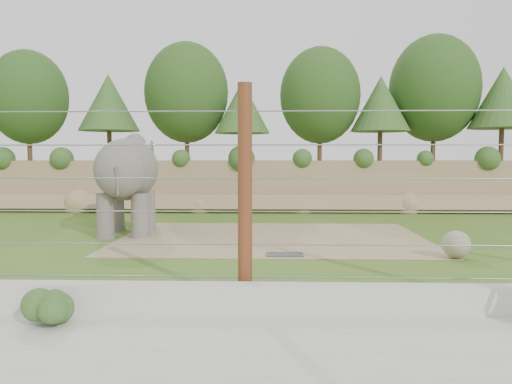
{
  "coord_description": "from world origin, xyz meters",
  "views": [
    {
      "loc": [
        0.47,
        -13.44,
        2.68
      ],
      "look_at": [
        0.0,
        2.0,
        1.6
      ],
      "focal_mm": 35.0,
      "sensor_mm": 36.0,
      "label": 1
    }
  ],
  "objects": [
    {
      "name": "ground",
      "position": [
        0.0,
        0.0,
        0.0
      ],
      "size": [
        90.0,
        90.0,
        0.0
      ],
      "primitive_type": "plane",
      "color": "#426B1C",
      "rests_on": "ground"
    },
    {
      "name": "back_embankment",
      "position": [
        0.59,
        12.68,
        3.97
      ],
      "size": [
        30.0,
        5.52,
        8.77
      ],
      "color": "#8F7453",
      "rests_on": "ground"
    },
    {
      "name": "dirt_patch",
      "position": [
        0.5,
        3.0,
        0.01
      ],
      "size": [
        10.0,
        7.0,
        0.02
      ],
      "primitive_type": "cube",
      "color": "#947B55",
      "rests_on": "ground"
    },
    {
      "name": "drain_grate",
      "position": [
        0.84,
        0.0,
        0.04
      ],
      "size": [
        1.0,
        0.6,
        0.03
      ],
      "primitive_type": "cube",
      "color": "#262628",
      "rests_on": "dirt_patch"
    },
    {
      "name": "elephant",
      "position": [
        -4.55,
        3.74,
        1.74
      ],
      "size": [
        2.33,
        4.49,
        3.49
      ],
      "primitive_type": null,
      "rotation": [
        0.0,
        0.0,
        0.11
      ],
      "color": "#655F5B",
      "rests_on": "ground"
    },
    {
      "name": "stone_ball",
      "position": [
        5.35,
        -0.3,
        0.39
      ],
      "size": [
        0.73,
        0.73,
        0.73
      ],
      "primitive_type": "sphere",
      "color": "gray",
      "rests_on": "dirt_patch"
    },
    {
      "name": "retaining_wall",
      "position": [
        0.0,
        -5.0,
        0.25
      ],
      "size": [
        26.0,
        0.35,
        0.5
      ],
      "primitive_type": "cube",
      "color": "#B8B5AB",
      "rests_on": "ground"
    },
    {
      "name": "walkway",
      "position": [
        0.0,
        -7.0,
        0.01
      ],
      "size": [
        26.0,
        4.0,
        0.01
      ],
      "primitive_type": "cube",
      "color": "#B8B5AB",
      "rests_on": "ground"
    },
    {
      "name": "barrier_fence",
      "position": [
        0.0,
        -4.5,
        2.0
      ],
      "size": [
        20.26,
        0.26,
        4.0
      ],
      "color": "#5D3314",
      "rests_on": "ground"
    },
    {
      "name": "walkway_shrub",
      "position": [
        -3.03,
        -5.8,
        0.31
      ],
      "size": [
        0.6,
        0.6,
        0.6
      ],
      "primitive_type": "sphere",
      "color": "#2A521F",
      "rests_on": "walkway"
    }
  ]
}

